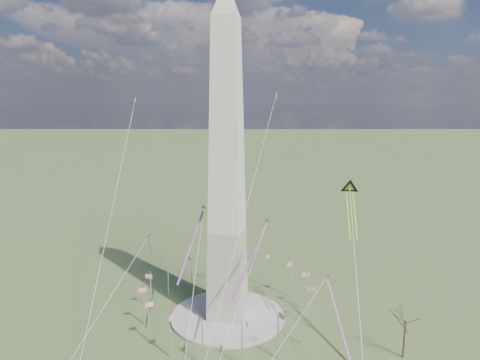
# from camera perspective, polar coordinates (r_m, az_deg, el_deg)

# --- Properties ---
(ground) EXTENTS (2000.00, 2000.00, 0.00)m
(ground) POSITION_cam_1_polar(r_m,az_deg,el_deg) (142.72, -1.64, -17.79)
(ground) COLOR #485E2F
(ground) RESTS_ON ground
(plaza) EXTENTS (36.00, 36.00, 0.80)m
(plaza) POSITION_cam_1_polar(r_m,az_deg,el_deg) (142.53, -1.64, -17.65)
(plaza) COLOR #B5ADA5
(plaza) RESTS_ON ground
(washington_monument) EXTENTS (15.56, 15.56, 100.00)m
(washington_monument) POSITION_cam_1_polar(r_m,az_deg,el_deg) (127.06, -1.76, 1.58)
(washington_monument) COLOR #BFB1A0
(washington_monument) RESTS_ON plaza
(flagpole_ring) EXTENTS (54.40, 54.40, 13.00)m
(flagpole_ring) POSITION_cam_1_polar(r_m,az_deg,el_deg) (139.40, -1.66, -15.17)
(flagpole_ring) COLOR white
(flagpole_ring) RESTS_ON ground
(tree_near) EXTENTS (9.13, 9.13, 15.98)m
(tree_near) POSITION_cam_1_polar(r_m,az_deg,el_deg) (126.08, 21.23, -16.78)
(tree_near) COLOR #49332C
(tree_near) RESTS_ON ground
(kite_delta_black) EXTENTS (6.20, 16.52, 13.63)m
(kite_delta_black) POSITION_cam_1_polar(r_m,az_deg,el_deg) (127.49, 14.44, -1.45)
(kite_delta_black) COLOR black
(kite_delta_black) RESTS_ON ground
(kite_diamond_purple) EXTENTS (1.88, 2.81, 8.53)m
(kite_diamond_purple) POSITION_cam_1_polar(r_m,az_deg,el_deg) (146.16, -12.02, -7.60)
(kite_diamond_purple) COLOR #3F1973
(kite_diamond_purple) RESTS_ON ground
(kite_streamer_left) EXTENTS (6.73, 22.52, 15.70)m
(kite_streamer_left) POSITION_cam_1_polar(r_m,az_deg,el_deg) (119.07, 2.16, -8.83)
(kite_streamer_left) COLOR #FF4B28
(kite_streamer_left) RESTS_ON ground
(kite_streamer_mid) EXTENTS (2.26, 24.14, 16.59)m
(kite_streamer_mid) POSITION_cam_1_polar(r_m,az_deg,el_deg) (128.30, -5.93, -6.84)
(kite_streamer_mid) COLOR #FF4B28
(kite_streamer_mid) RESTS_ON ground
(kite_streamer_right) EXTENTS (8.54, 21.71, 15.46)m
(kite_streamer_right) POSITION_cam_1_polar(r_m,az_deg,el_deg) (131.71, 12.51, -15.83)
(kite_streamer_right) COLOR #FF4B28
(kite_streamer_right) RESTS_ON ground
(kite_small_red) EXTENTS (1.32, 2.17, 5.00)m
(kite_small_red) POSITION_cam_1_polar(r_m,az_deg,el_deg) (174.43, -13.72, 10.60)
(kite_small_red) COLOR red
(kite_small_red) RESTS_ON ground
(kite_small_white) EXTENTS (1.11, 1.74, 3.89)m
(kite_small_white) POSITION_cam_1_polar(r_m,az_deg,el_deg) (171.52, 4.94, 11.38)
(kite_small_white) COLOR white
(kite_small_white) RESTS_ON ground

